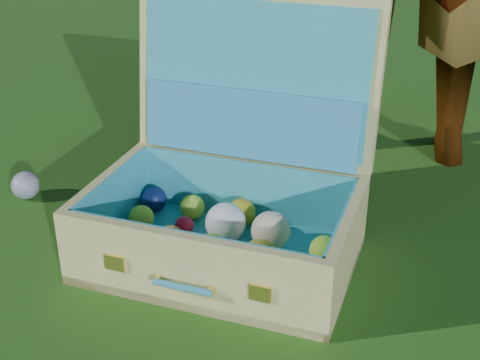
# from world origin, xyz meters

# --- Properties ---
(ground) EXTENTS (60.00, 60.00, 0.00)m
(ground) POSITION_xyz_m (0.00, 0.00, 0.00)
(ground) COLOR #215114
(ground) RESTS_ON ground
(stray_ball) EXTENTS (0.07, 0.07, 0.07)m
(stray_ball) POSITION_xyz_m (-0.48, -0.10, 0.04)
(stray_ball) COLOR #4164AA
(stray_ball) RESTS_ON ground
(suitcase) EXTENTS (0.67, 0.59, 0.55)m
(suitcase) POSITION_xyz_m (0.11, 0.00, 0.16)
(suitcase) COLOR #D8C774
(suitcase) RESTS_ON ground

